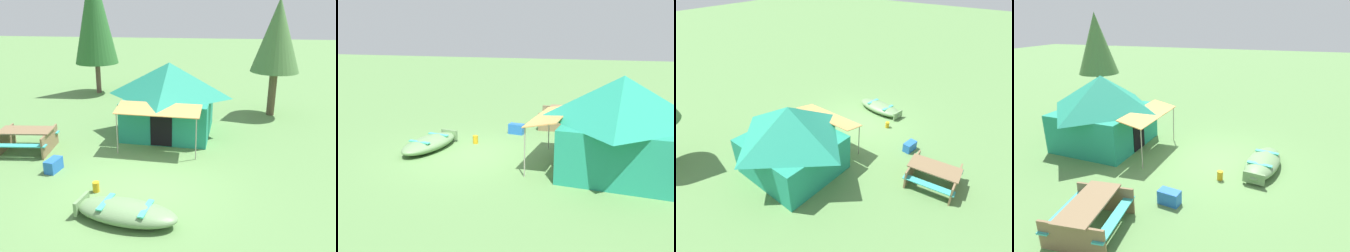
% 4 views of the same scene
% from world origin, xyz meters
% --- Properties ---
extents(ground_plane, '(80.00, 80.00, 0.00)m').
position_xyz_m(ground_plane, '(0.00, 0.00, 0.00)').
color(ground_plane, '#5B8649').
extents(beached_rowboat, '(2.64, 1.43, 0.44)m').
position_xyz_m(beached_rowboat, '(-0.11, -1.60, 0.23)').
color(beached_rowboat, '#668B58').
rests_on(beached_rowboat, ground_plane).
extents(canvas_cabin_tent, '(3.57, 4.21, 2.70)m').
position_xyz_m(canvas_cabin_tent, '(0.20, 4.40, 1.40)').
color(canvas_cabin_tent, '#218B6F').
rests_on(canvas_cabin_tent, ground_plane).
extents(picnic_table, '(1.88, 1.67, 0.75)m').
position_xyz_m(picnic_table, '(-4.35, 2.04, 0.47)').
color(picnic_table, olive).
rests_on(picnic_table, ground_plane).
extents(cooler_box, '(0.40, 0.62, 0.38)m').
position_xyz_m(cooler_box, '(-2.83, 0.65, 0.19)').
color(cooler_box, blue).
rests_on(cooler_box, ground_plane).
extents(fuel_can, '(0.23, 0.23, 0.28)m').
position_xyz_m(fuel_can, '(-1.20, -0.40, 0.14)').
color(fuel_can, gold).
rests_on(fuel_can, ground_plane).
extents(pine_tree_back_right, '(2.05, 2.05, 4.98)m').
position_xyz_m(pine_tree_back_right, '(4.42, 7.20, 3.41)').
color(pine_tree_back_right, brown).
rests_on(pine_tree_back_right, ground_plane).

